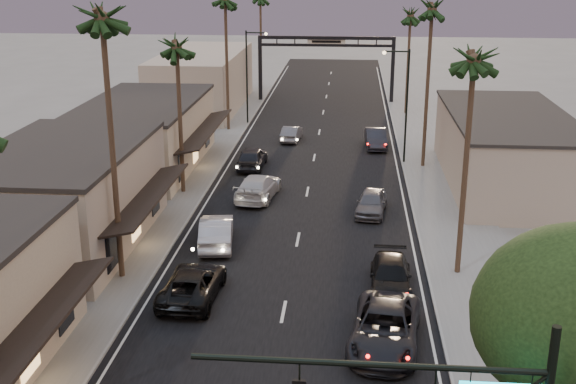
% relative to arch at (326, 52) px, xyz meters
% --- Properties ---
extents(ground, '(200.00, 200.00, 0.00)m').
position_rel_arch_xyz_m(ground, '(0.00, -30.00, -5.53)').
color(ground, slate).
rests_on(ground, ground).
extents(road, '(14.00, 120.00, 0.02)m').
position_rel_arch_xyz_m(road, '(0.00, -25.00, -5.53)').
color(road, black).
rests_on(road, ground).
extents(sidewalk_left, '(5.00, 92.00, 0.12)m').
position_rel_arch_xyz_m(sidewalk_left, '(-9.50, -18.00, -5.47)').
color(sidewalk_left, slate).
rests_on(sidewalk_left, ground).
extents(sidewalk_right, '(5.00, 92.00, 0.12)m').
position_rel_arch_xyz_m(sidewalk_right, '(9.50, -18.00, -5.47)').
color(sidewalk_right, slate).
rests_on(sidewalk_right, ground).
extents(storefront_mid, '(8.00, 14.00, 5.50)m').
position_rel_arch_xyz_m(storefront_mid, '(-13.00, -44.00, -2.78)').
color(storefront_mid, '#A29481').
rests_on(storefront_mid, ground).
extents(storefront_far, '(8.00, 16.00, 5.00)m').
position_rel_arch_xyz_m(storefront_far, '(-13.00, -28.00, -3.03)').
color(storefront_far, tan).
rests_on(storefront_far, ground).
extents(storefront_dist, '(8.00, 20.00, 6.00)m').
position_rel_arch_xyz_m(storefront_dist, '(-13.00, -5.00, -2.53)').
color(storefront_dist, '#A29481').
rests_on(storefront_dist, ground).
extents(building_right, '(8.00, 18.00, 5.00)m').
position_rel_arch_xyz_m(building_right, '(14.00, -30.00, -3.03)').
color(building_right, '#A29481').
rests_on(building_right, ground).
extents(arch, '(15.20, 0.40, 7.27)m').
position_rel_arch_xyz_m(arch, '(0.00, 0.00, 0.00)').
color(arch, black).
rests_on(arch, ground).
extents(streetlight_right, '(2.13, 0.30, 9.00)m').
position_rel_arch_xyz_m(streetlight_right, '(6.92, -25.00, -0.20)').
color(streetlight_right, black).
rests_on(streetlight_right, ground).
extents(streetlight_left, '(2.13, 0.30, 9.00)m').
position_rel_arch_xyz_m(streetlight_left, '(-6.92, -12.00, -0.20)').
color(streetlight_left, black).
rests_on(streetlight_left, ground).
extents(palm_lb, '(3.20, 3.20, 15.20)m').
position_rel_arch_xyz_m(palm_lb, '(-8.60, -48.00, 7.85)').
color(palm_lb, '#38281C').
rests_on(palm_lb, ground).
extents(palm_lc, '(3.20, 3.20, 12.20)m').
position_rel_arch_xyz_m(palm_lc, '(-8.60, -34.00, 4.94)').
color(palm_lc, '#38281C').
rests_on(palm_lc, ground).
extents(palm_ra, '(3.20, 3.20, 13.20)m').
position_rel_arch_xyz_m(palm_ra, '(8.60, -46.00, 5.91)').
color(palm_ra, '#38281C').
rests_on(palm_ra, ground).
extents(palm_rb, '(3.20, 3.20, 14.20)m').
position_rel_arch_xyz_m(palm_rb, '(8.60, -26.00, 6.88)').
color(palm_rb, '#38281C').
rests_on(palm_rb, ground).
extents(palm_rc, '(3.20, 3.20, 12.20)m').
position_rel_arch_xyz_m(palm_rc, '(8.60, -6.00, 4.94)').
color(palm_rc, '#38281C').
rests_on(palm_rc, ground).
extents(oncoming_pickup, '(2.71, 5.53, 1.51)m').
position_rel_arch_xyz_m(oncoming_pickup, '(-4.47, -49.98, -4.78)').
color(oncoming_pickup, black).
rests_on(oncoming_pickup, ground).
extents(oncoming_silver, '(2.48, 5.32, 1.69)m').
position_rel_arch_xyz_m(oncoming_silver, '(-4.56, -43.24, -4.69)').
color(oncoming_silver, '#9D9DA2').
rests_on(oncoming_silver, ground).
extents(oncoming_white, '(2.98, 5.91, 1.64)m').
position_rel_arch_xyz_m(oncoming_white, '(-3.26, -34.71, -4.71)').
color(oncoming_white, '#B1B1B1').
rests_on(oncoming_white, ground).
extents(oncoming_dgrey, '(2.11, 4.92, 1.66)m').
position_rel_arch_xyz_m(oncoming_dgrey, '(-4.67, -27.42, -4.71)').
color(oncoming_dgrey, black).
rests_on(oncoming_dgrey, ground).
extents(oncoming_grey_far, '(1.75, 4.18, 1.34)m').
position_rel_arch_xyz_m(oncoming_grey_far, '(-2.33, -18.54, -4.86)').
color(oncoming_grey_far, '#535459').
rests_on(oncoming_grey_far, ground).
extents(curbside_near, '(3.52, 6.34, 1.68)m').
position_rel_arch_xyz_m(curbside_near, '(4.54, -53.66, -4.69)').
color(curbside_near, black).
rests_on(curbside_near, ground).
extents(curbside_black, '(2.13, 4.97, 1.43)m').
position_rel_arch_xyz_m(curbside_black, '(5.04, -48.16, -4.82)').
color(curbside_black, black).
rests_on(curbside_black, ground).
extents(curbside_grey, '(2.32, 4.58, 1.49)m').
position_rel_arch_xyz_m(curbside_grey, '(4.34, -37.15, -4.79)').
color(curbside_grey, '#4E4F54').
rests_on(curbside_grey, ground).
extents(curbside_far, '(1.94, 4.92, 1.60)m').
position_rel_arch_xyz_m(curbside_far, '(5.09, -20.26, -4.74)').
color(curbside_far, black).
rests_on(curbside_far, ground).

